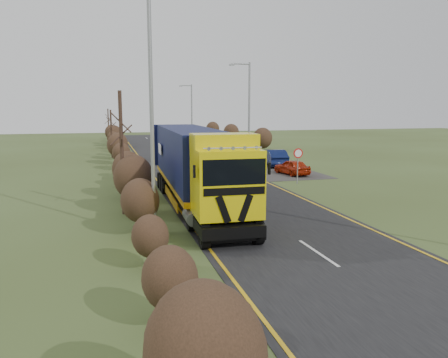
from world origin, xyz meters
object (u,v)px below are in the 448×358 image
object	(u,v)px
lorry	(194,162)
car_blue_sedan	(275,158)
speed_sign	(298,159)
car_red_hatchback	(292,167)

from	to	relation	value
lorry	car_blue_sedan	xyz separation A→B (m)	(10.38, 14.48, -1.65)
lorry	speed_sign	world-z (taller)	lorry
car_blue_sedan	speed_sign	size ratio (longest dim) A/B	1.85
lorry	car_blue_sedan	size ratio (longest dim) A/B	3.33
lorry	car_blue_sedan	world-z (taller)	lorry
car_blue_sedan	speed_sign	bearing A→B (deg)	86.50
lorry	speed_sign	bearing A→B (deg)	34.32
car_red_hatchback	car_blue_sedan	world-z (taller)	car_blue_sedan
lorry	car_red_hatchback	xyz separation A→B (m)	(9.77, 9.27, -1.80)
lorry	car_blue_sedan	bearing A→B (deg)	56.36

